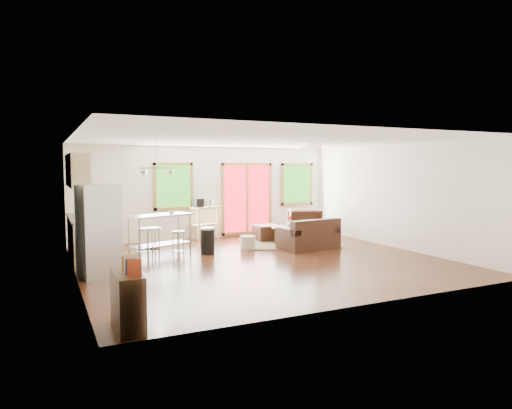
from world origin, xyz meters
name	(u,v)px	position (x,y,z in m)	size (l,w,h in m)	color
floor	(262,261)	(0.00, 0.00, -0.01)	(7.50, 7.00, 0.02)	#361A0D
ceiling	(262,139)	(0.00, 0.00, 2.61)	(7.50, 7.00, 0.02)	white
back_wall	(208,193)	(0.00, 3.51, 1.30)	(7.50, 0.02, 2.60)	white
left_wall	(74,207)	(-3.76, 0.00, 1.30)	(0.02, 7.00, 2.60)	white
right_wall	(397,196)	(3.76, 0.00, 1.30)	(0.02, 7.00, 2.60)	white
front_wall	(368,217)	(0.00, -3.51, 1.30)	(7.50, 0.02, 2.60)	white
window_left	(174,186)	(-1.00, 3.46, 1.50)	(1.10, 0.05, 1.30)	#256017
french_doors	(247,199)	(1.20, 3.46, 1.10)	(1.60, 0.05, 2.10)	red
window_right	(297,184)	(2.90, 3.46, 1.50)	(1.10, 0.05, 1.30)	#256017
rug	(288,243)	(1.61, 1.72, 0.01)	(2.39, 1.84, 0.02)	#415B3A
loveseat	(309,237)	(1.68, 0.77, 0.30)	(1.50, 0.96, 0.76)	black
coffee_table	(292,229)	(1.77, 1.80, 0.37)	(1.24, 1.00, 0.43)	#362213
armchair	(304,221)	(2.60, 2.51, 0.46)	(0.89, 0.83, 0.91)	black
ottoman	(267,233)	(1.32, 2.41, 0.21)	(0.64, 0.64, 0.43)	black
pouf	(248,242)	(0.30, 1.41, 0.16)	(0.38, 0.38, 0.33)	beige
vase	(290,223)	(1.83, 2.00, 0.51)	(0.18, 0.19, 0.30)	silver
book	(302,222)	(2.03, 1.71, 0.55)	(0.23, 0.03, 0.30)	maroon
cabinets	(83,218)	(-3.49, 1.70, 0.93)	(0.64, 2.24, 2.30)	tan
refrigerator	(99,231)	(-3.33, 0.00, 0.85)	(0.80, 0.78, 1.71)	#B7BABC
island	(160,227)	(-1.84, 1.55, 0.65)	(1.61, 1.07, 0.94)	#B7BABC
cup	(172,212)	(-1.61, 1.38, 1.01)	(0.12, 0.09, 0.12)	white
bar_stool_a	(143,237)	(-2.34, 0.99, 0.54)	(0.38, 0.38, 0.73)	#B7BABC
bar_stool_b	(153,235)	(-2.06, 1.26, 0.51)	(0.41, 0.41, 0.69)	#B7BABC
bar_stool_c	(178,238)	(-1.61, 0.87, 0.47)	(0.39, 0.39, 0.64)	#B7BABC
trash_can	(208,241)	(-0.81, 1.23, 0.32)	(0.40, 0.40, 0.62)	black
kitchen_cart	(203,211)	(-0.20, 3.30, 0.80)	(0.87, 0.68, 1.17)	tan
bookshelf	(128,300)	(-3.35, -3.04, 0.37)	(0.32, 0.81, 0.95)	#362213
ceiling_flush	(311,146)	(1.60, 0.60, 2.53)	(0.35, 0.35, 0.12)	white
pendant_light	(157,173)	(-1.90, 1.50, 1.90)	(0.80, 0.18, 0.79)	gray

